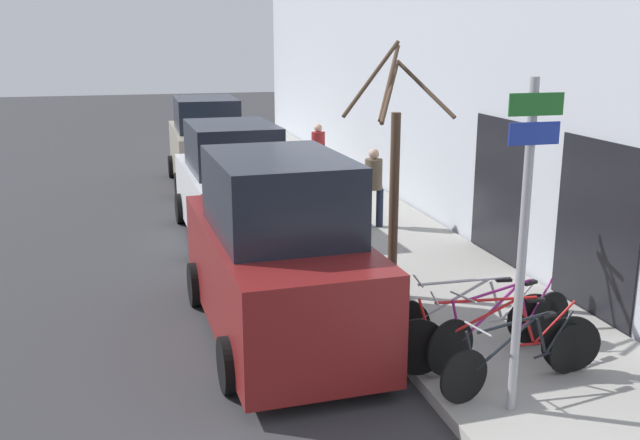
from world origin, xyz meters
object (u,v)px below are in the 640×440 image
Objects in this scene: bicycle_0 at (519,357)px; pedestrian_near at (373,182)px; signpost at (524,235)px; parked_car_0 at (277,256)px; parked_car_2 at (207,146)px; pedestrian_far at (318,150)px; street_tree at (394,179)px; bicycle_3 at (469,318)px; parked_car_1 at (232,186)px; bicycle_1 at (495,341)px; bicycle_2 at (503,328)px.

bicycle_0 is 7.28m from pedestrian_near.
parked_car_0 is at bearing 124.17° from signpost.
parked_car_2 reaches higher than bicycle_0.
parked_car_2 is 3.16m from pedestrian_far.
street_tree is (-0.41, 3.08, 1.49)m from bicycle_0.
pedestrian_near reaches higher than bicycle_3.
bicycle_0 is 0.47× the size of parked_car_1.
bicycle_3 is at bearing -79.80° from street_tree.
parked_car_2 is at bearing 99.66° from street_tree.
signpost reaches higher than pedestrian_far.
parked_car_1 is (0.11, 5.23, -0.08)m from parked_car_0.
pedestrian_far is at bearing -26.03° from parked_car_2.
parked_car_0 is at bearing -93.22° from parked_car_1.
bicycle_1 is 3.07m from street_tree.
parked_car_0 is 2.88× the size of pedestrian_near.
bicycle_1 is 1.04× the size of bicycle_3.
signpost is 1.76m from bicycle_1.
pedestrian_near is at bearing -99.62° from pedestrian_far.
signpost is 7.78m from pedestrian_near.
parked_car_1 is (-2.12, 6.57, 0.52)m from bicycle_3.
parked_car_0 reaches higher than bicycle_2.
parked_car_1 reaches higher than pedestrian_near.
signpost is 0.92× the size of street_tree.
pedestrian_near is at bearing 55.19° from parked_car_0.
signpost is 0.78× the size of parked_car_1.
bicycle_2 is at bearing -139.39° from bicycle_3.
bicycle_0 is 3.44m from parked_car_0.
bicycle_1 is at bearing 122.12° from bicycle_2.
bicycle_2 is 2.82m from street_tree.
pedestrian_far is (0.82, 11.42, 0.53)m from bicycle_1.
bicycle_2 is at bearing -27.19° from bicycle_0.
bicycle_3 is 12.23m from parked_car_2.
bicycle_1 is 0.55× the size of parked_car_1.
street_tree is at bearing -4.79° from bicycle_0.
bicycle_0 is 1.15m from bicycle_3.
pedestrian_near is at bearing -18.01° from bicycle_0.
pedestrian_near reaches higher than bicycle_2.
pedestrian_near is at bearing -64.79° from parked_car_2.
signpost is 8.42m from parked_car_1.
parked_car_2 is at bearing 17.67° from bicycle_3.
bicycle_3 is 1.44× the size of pedestrian_near.
bicycle_3 is 0.50× the size of parked_car_0.
bicycle_3 is (-0.26, 0.40, -0.00)m from bicycle_2.
signpost is 1.65× the size of bicycle_0.
bicycle_1 is (0.22, 0.82, -1.54)m from signpost.
parked_car_2 is at bearing -6.99° from bicycle_2.
pedestrian_near is at bearing -11.74° from parked_car_1.
parked_car_2 is (0.06, 5.47, 0.04)m from parked_car_1.
bicycle_3 is 0.62× the size of street_tree.
street_tree reaches higher than bicycle_0.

